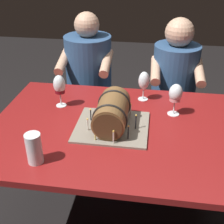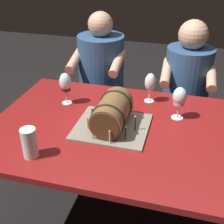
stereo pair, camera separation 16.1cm
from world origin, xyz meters
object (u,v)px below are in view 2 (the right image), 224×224
barrel_cake (112,114)px  person_seated_left (101,86)px  wine_glass_rose (180,98)px  beer_pint (30,144)px  wine_glass_empty (150,83)px  dining_table (117,140)px  person_seated_right (185,98)px  wine_glass_red (65,83)px

barrel_cake → person_seated_left: 0.93m
wine_glass_rose → person_seated_left: size_ratio=0.17×
wine_glass_rose → beer_pint: bearing=-140.1°
barrel_cake → wine_glass_empty: bearing=67.8°
dining_table → beer_pint: (-0.34, -0.36, 0.17)m
barrel_cake → person_seated_left: size_ratio=0.34×
person_seated_right → dining_table: bearing=-112.9°
dining_table → wine_glass_empty: size_ratio=7.42×
wine_glass_red → beer_pint: bearing=-85.4°
wine_glass_red → wine_glass_rose: wine_glass_red is taller
wine_glass_red → wine_glass_rose: bearing=-0.2°
person_seated_right → barrel_cake: bearing=-114.1°
beer_pint → person_seated_right: 1.39m
wine_glass_empty → wine_glass_red: bearing=-162.1°
dining_table → wine_glass_rose: size_ratio=7.32×
person_seated_left → beer_pint: bearing=-89.6°
barrel_cake → person_seated_left: person_seated_left is taller
person_seated_right → wine_glass_rose: bearing=-92.7°
dining_table → person_seated_right: bearing=67.1°
dining_table → person_seated_right: (0.35, 0.82, -0.09)m
wine_glass_empty → wine_glass_rose: size_ratio=0.99×
dining_table → wine_glass_red: 0.48m
dining_table → person_seated_left: bearing=112.8°
wine_glass_rose → person_seated_right: person_seated_right is taller
wine_glass_empty → person_seated_left: bearing=135.1°
person_seated_left → person_seated_right: size_ratio=1.02×
barrel_cake → wine_glass_empty: same height
wine_glass_rose → person_seated_right: size_ratio=0.17×
dining_table → barrel_cake: 0.18m
dining_table → person_seated_right: 0.89m
wine_glass_red → person_seated_left: (0.04, 0.63, -0.30)m
wine_glass_red → person_seated_right: size_ratio=0.18×
dining_table → beer_pint: bearing=-133.2°
barrel_cake → person_seated_left: (-0.32, 0.84, -0.25)m
beer_pint → barrel_cake: bearing=48.0°
wine_glass_empty → beer_pint: (-0.46, -0.71, -0.06)m
barrel_cake → wine_glass_red: 0.41m
dining_table → barrel_cake: barrel_cake is taller
barrel_cake → person_seated_right: (0.37, 0.83, -0.27)m
person_seated_left → dining_table: bearing=-67.2°
wine_glass_red → beer_pint: (0.04, -0.55, -0.06)m
wine_glass_rose → person_seated_right: 0.71m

